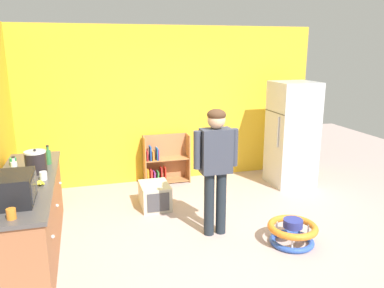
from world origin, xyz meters
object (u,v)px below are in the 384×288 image
bookshelf (163,162)px  crock_pot (36,162)px  teal_cup (23,177)px  microwave (13,189)px  pet_carrier (155,196)px  banana_bunch (39,183)px  green_glass_bottle (48,157)px  baby_walker (292,232)px  kitchen_counter (29,217)px  refrigerator (292,134)px  standing_person (216,160)px  green_cup (13,162)px  white_cup (43,176)px  clear_bottle (14,169)px  orange_cup (11,214)px

bookshelf → crock_pot: 2.64m
crock_pot → teal_cup: size_ratio=3.07×
microwave → crock_pot: crock_pot is taller
pet_carrier → banana_bunch: banana_bunch is taller
microwave → green_glass_bottle: 1.25m
pet_carrier → crock_pot: bearing=-155.7°
bookshelf → baby_walker: (1.05, -2.62, -0.20)m
microwave → teal_cup: bearing=90.4°
kitchen_counter → pet_carrier: 1.89m
refrigerator → baby_walker: size_ratio=2.95×
standing_person → crock_pot: (-2.10, 0.36, 0.05)m
teal_cup → green_cup: size_ratio=1.00×
green_glass_bottle → teal_cup: (-0.22, -0.59, -0.05)m
white_cup → standing_person: bearing=-2.1°
baby_walker → green_cup: green_cup is taller
pet_carrier → green_cup: 2.01m
pet_carrier → microwave: size_ratio=1.15×
clear_bottle → bookshelf: bearing=41.5°
bookshelf → baby_walker: size_ratio=1.41×
microwave → banana_bunch: size_ratio=3.03×
bookshelf → crock_pot: size_ratio=2.92×
orange_cup → standing_person: bearing=22.9°
clear_bottle → green_cup: size_ratio=2.59×
pet_carrier → green_glass_bottle: 1.67m
baby_walker → white_cup: (-2.82, 0.59, 0.79)m
kitchen_counter → orange_cup: bearing=-88.5°
kitchen_counter → refrigerator: size_ratio=1.34×
clear_bottle → banana_bunch: bearing=-50.6°
refrigerator → green_cup: refrigerator is taller
pet_carrier → kitchen_counter: bearing=-150.4°
white_cup → teal_cup: bearing=175.0°
clear_bottle → orange_cup: bearing=-83.2°
crock_pot → green_cup: 0.51m
crock_pot → teal_cup: bearing=-112.8°
green_glass_bottle → banana_bunch: bearing=-93.1°
refrigerator → microwave: refrigerator is taller
green_glass_bottle → white_cup: (-0.01, -0.61, -0.05)m
bookshelf → teal_cup: size_ratio=8.95×
kitchen_counter → green_glass_bottle: size_ratio=9.70×
standing_person → white_cup: bearing=177.9°
refrigerator → bookshelf: (-2.13, 0.67, -0.53)m
crock_pot → clear_bottle: crock_pot is taller
crock_pot → white_cup: crock_pot is taller
microwave → teal_cup: (-0.00, 0.64, -0.09)m
kitchen_counter → refrigerator: 4.33m
refrigerator → orange_cup: 4.70m
banana_bunch → orange_cup: (-0.15, -0.82, 0.02)m
refrigerator → microwave: 4.55m
clear_bottle → kitchen_counter: bearing=-49.0°
bookshelf → white_cup: bearing=-131.2°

